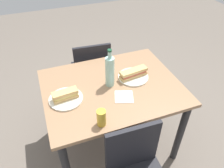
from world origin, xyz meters
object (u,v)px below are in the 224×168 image
baguette_sandwich_near (65,95)px  knife_far (128,73)px  plate_far (133,77)px  beer_glass (101,118)px  chair_far (92,70)px  plate_near (66,99)px  dining_table (112,96)px  water_bottle (110,71)px  baguette_sandwich_far (133,73)px  knife_near (62,94)px

baguette_sandwich_near → knife_far: baguette_sandwich_near is taller
plate_far → baguette_sandwich_near: bearing=-173.1°
baguette_sandwich_near → beer_glass: bearing=-60.6°
chair_far → plate_near: 0.81m
chair_far → plate_near: (-0.38, -0.66, 0.28)m
dining_table → plate_far: (0.21, 0.04, 0.12)m
knife_far → water_bottle: (-0.20, -0.08, 0.12)m
baguette_sandwich_near → baguette_sandwich_far: 0.60m
chair_far → water_bottle: water_bottle is taller
plate_near → plate_far: (0.60, 0.07, 0.00)m
water_bottle → knife_far: bearing=20.9°
chair_far → beer_glass: beer_glass is taller
knife_far → beer_glass: bearing=-131.1°
baguette_sandwich_far → water_bottle: size_ratio=0.75×
chair_far → plate_near: size_ratio=3.27×
dining_table → baguette_sandwich_far: bearing=11.1°
chair_far → baguette_sandwich_far: chair_far is taller
plate_near → water_bottle: size_ratio=0.78×
baguette_sandwich_near → beer_glass: beer_glass is taller
knife_far → knife_near: bearing=-172.8°
plate_near → water_bottle: 0.40m
knife_near → plate_far: size_ratio=0.69×
plate_far → water_bottle: water_bottle is taller
baguette_sandwich_near → plate_far: baguette_sandwich_near is taller
dining_table → beer_glass: 0.45m
baguette_sandwich_far → plate_near: bearing=-173.1°
plate_near → knife_far: 0.59m
plate_near → dining_table: bearing=4.6°
plate_far → plate_near: bearing=-173.1°
knife_near → baguette_sandwich_far: baguette_sandwich_far is taller
plate_far → knife_far: knife_far is taller
plate_far → baguette_sandwich_far: baguette_sandwich_far is taller
knife_near → plate_far: 0.61m
dining_table → knife_near: knife_near is taller
baguette_sandwich_far → dining_table: bearing=-168.9°
dining_table → beer_glass: size_ratio=8.95×
dining_table → beer_glass: (-0.21, -0.35, 0.18)m
water_bottle → beer_glass: size_ratio=2.66×
plate_far → water_bottle: size_ratio=0.78×
plate_near → baguette_sandwich_near: 0.04m
dining_table → plate_far: 0.25m
baguette_sandwich_near → baguette_sandwich_far: size_ratio=0.79×
knife_far → plate_far: bearing=-71.9°
plate_near → knife_near: (-0.02, 0.06, 0.01)m
dining_table → beer_glass: beer_glass is taller
water_bottle → beer_glass: bearing=-117.4°
knife_near → dining_table: bearing=-3.5°
dining_table → plate_far: plate_far is taller
plate_far → baguette_sandwich_far: size_ratio=1.04×
chair_far → beer_glass: (-0.20, -0.98, 0.33)m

